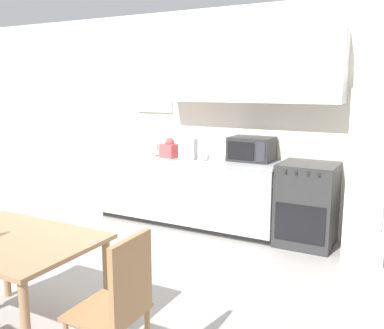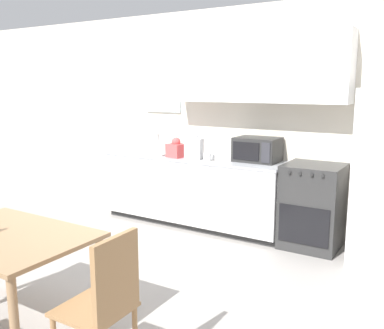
% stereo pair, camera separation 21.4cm
% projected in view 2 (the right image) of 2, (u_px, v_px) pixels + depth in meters
% --- Properties ---
extents(ground_plane, '(12.00, 12.00, 0.00)m').
position_uv_depth(ground_plane, '(121.00, 282.00, 3.88)').
color(ground_plane, gray).
extents(wall_back, '(12.00, 0.38, 2.70)m').
position_uv_depth(wall_back, '(233.00, 108.00, 5.31)').
color(wall_back, beige).
rests_on(wall_back, ground_plane).
extents(kitchen_counter, '(2.41, 0.64, 0.88)m').
position_uv_depth(kitchen_counter, '(194.00, 190.00, 5.44)').
color(kitchen_counter, '#333333').
rests_on(kitchen_counter, ground_plane).
extents(oven_range, '(0.61, 0.61, 0.92)m').
position_uv_depth(oven_range, '(312.00, 206.00, 4.68)').
color(oven_range, '#2D2D2D').
rests_on(oven_range, ground_plane).
extents(kitchen_sink, '(0.66, 0.42, 0.23)m').
position_uv_depth(kitchen_sink, '(151.00, 151.00, 5.71)').
color(kitchen_sink, '#B7BABC').
rests_on(kitchen_sink, kitchen_counter).
extents(microwave, '(0.50, 0.39, 0.28)m').
position_uv_depth(microwave, '(257.00, 149.00, 5.00)').
color(microwave, '#282828').
rests_on(microwave, kitchen_counter).
extents(coffee_mug, '(0.13, 0.09, 0.09)m').
position_uv_depth(coffee_mug, '(208.00, 157.00, 5.05)').
color(coffee_mug, white).
rests_on(coffee_mug, kitchen_counter).
extents(grocery_bag_0, '(0.23, 0.20, 0.32)m').
position_uv_depth(grocery_bag_0, '(194.00, 147.00, 5.18)').
color(grocery_bag_0, white).
rests_on(grocery_bag_0, kitchen_counter).
extents(grocery_bag_1, '(0.23, 0.21, 0.25)m').
position_uv_depth(grocery_bag_1, '(176.00, 149.00, 5.29)').
color(grocery_bag_1, '#D14C4C').
rests_on(grocery_bag_1, kitchen_counter).
extents(dining_table, '(1.20, 0.84, 0.73)m').
position_uv_depth(dining_table, '(7.00, 247.00, 3.03)').
color(dining_table, '#997551').
rests_on(dining_table, ground_plane).
extents(dining_chair_side, '(0.41, 0.41, 0.93)m').
position_uv_depth(dining_chair_side, '(106.00, 298.00, 2.50)').
color(dining_chair_side, '#997047').
rests_on(dining_chair_side, ground_plane).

